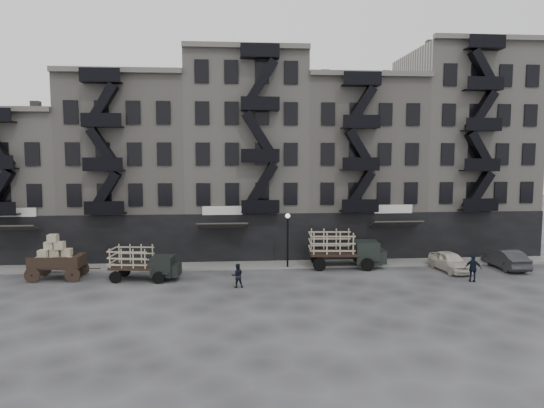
{
  "coord_description": "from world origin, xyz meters",
  "views": [
    {
      "loc": [
        -1.15,
        -33.81,
        8.62
      ],
      "look_at": [
        1.91,
        4.0,
        4.88
      ],
      "focal_mm": 32.0,
      "sensor_mm": 36.0,
      "label": 1
    }
  ],
  "objects": [
    {
      "name": "building_mideast",
      "position": [
        10.0,
        9.83,
        7.5
      ],
      "size": [
        10.0,
        11.35,
        16.2
      ],
      "color": "gray",
      "rests_on": "ground"
    },
    {
      "name": "building_west",
      "position": [
        -20.0,
        9.83,
        6.0
      ],
      "size": [
        10.0,
        11.35,
        13.2
      ],
      "color": "gray",
      "rests_on": "ground"
    },
    {
      "name": "wagon",
      "position": [
        -13.61,
        0.72,
        1.82
      ],
      "size": [
        3.81,
        2.12,
        3.18
      ],
      "rotation": [
        0.0,
        0.0,
        -0.03
      ],
      "color": "black",
      "rests_on": "ground"
    },
    {
      "name": "policeman",
      "position": [
        15.27,
        -2.36,
        0.94
      ],
      "size": [
        1.19,
        0.79,
        1.87
      ],
      "primitive_type": "imported",
      "rotation": [
        0.0,
        0.0,
        2.81
      ],
      "color": "black",
      "rests_on": "ground"
    },
    {
      "name": "building_east",
      "position": [
        20.0,
        9.82,
        9.0
      ],
      "size": [
        10.0,
        11.35,
        19.2
      ],
      "color": "gray",
      "rests_on": "ground"
    },
    {
      "name": "car_east",
      "position": [
        15.14,
        0.88,
        0.73
      ],
      "size": [
        2.13,
        4.41,
        1.45
      ],
      "primitive_type": "imported",
      "rotation": [
        0.0,
        0.0,
        0.1
      ],
      "color": "silver",
      "rests_on": "ground"
    },
    {
      "name": "car_far",
      "position": [
        19.75,
        1.32,
        0.76
      ],
      "size": [
        1.66,
        4.63,
        1.52
      ],
      "primitive_type": "imported",
      "rotation": [
        0.0,
        0.0,
        3.13
      ],
      "color": "#28282A",
      "rests_on": "ground"
    },
    {
      "name": "stake_truck_west",
      "position": [
        -7.43,
        -0.02,
        1.36
      ],
      "size": [
        4.92,
        2.45,
        2.38
      ],
      "rotation": [
        0.0,
        0.0,
        -0.12
      ],
      "color": "black",
      "rests_on": "ground"
    },
    {
      "name": "stake_truck_east",
      "position": [
        7.42,
        2.57,
        1.66
      ],
      "size": [
        5.95,
        2.79,
        2.91
      ],
      "rotation": [
        0.0,
        0.0,
        -0.08
      ],
      "color": "black",
      "rests_on": "ground"
    },
    {
      "name": "sidewalk",
      "position": [
        0.0,
        3.75,
        0.07
      ],
      "size": [
        55.0,
        2.5,
        0.15
      ],
      "primitive_type": "cube",
      "color": "slate",
      "rests_on": "ground"
    },
    {
      "name": "pedestrian_mid",
      "position": [
        -0.9,
        -2.45,
        0.79
      ],
      "size": [
        0.83,
        0.67,
        1.59
      ],
      "primitive_type": "imported",
      "rotation": [
        0.0,
        0.0,
        3.24
      ],
      "color": "black",
      "rests_on": "ground"
    },
    {
      "name": "lamp_post",
      "position": [
        3.0,
        2.6,
        2.78
      ],
      "size": [
        0.36,
        0.36,
        4.28
      ],
      "color": "black",
      "rests_on": "ground"
    },
    {
      "name": "building_center",
      "position": [
        -0.0,
        9.82,
        8.5
      ],
      "size": [
        10.0,
        11.35,
        18.2
      ],
      "color": "gray",
      "rests_on": "ground"
    },
    {
      "name": "building_midwest",
      "position": [
        -10.0,
        9.83,
        7.5
      ],
      "size": [
        10.0,
        11.35,
        16.2
      ],
      "color": "gray",
      "rests_on": "ground"
    },
    {
      "name": "ground",
      "position": [
        0.0,
        0.0,
        0.0
      ],
      "size": [
        140.0,
        140.0,
        0.0
      ],
      "primitive_type": "plane",
      "color": "#38383A",
      "rests_on": "ground"
    }
  ]
}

